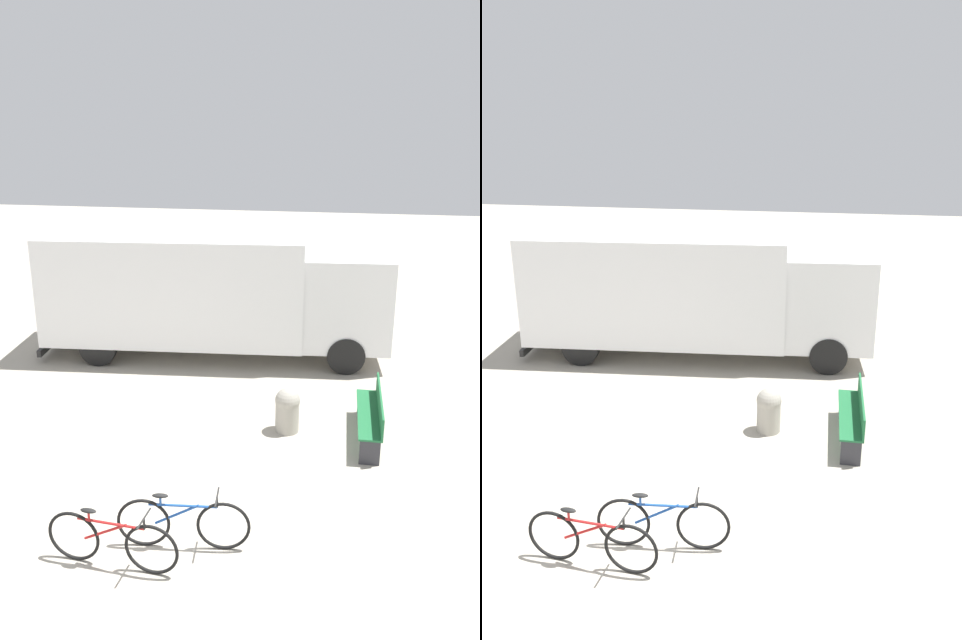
# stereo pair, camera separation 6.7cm
# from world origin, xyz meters

# --- Properties ---
(ground_plane) EXTENTS (60.00, 60.00, 0.00)m
(ground_plane) POSITION_xyz_m (0.00, 0.00, 0.00)
(ground_plane) COLOR #A8A091
(delivery_truck) EXTENTS (8.29, 3.13, 2.93)m
(delivery_truck) POSITION_xyz_m (-0.87, 7.00, 1.62)
(delivery_truck) COLOR white
(delivery_truck) RESTS_ON ground
(park_bench) EXTENTS (0.40, 1.99, 0.86)m
(park_bench) POSITION_xyz_m (2.87, 3.20, 0.49)
(park_bench) COLOR #1E6638
(park_bench) RESTS_ON ground
(bicycle_near) EXTENTS (1.80, 0.44, 0.82)m
(bicycle_near) POSITION_xyz_m (-0.55, -0.80, 0.39)
(bicycle_near) COLOR black
(bicycle_near) RESTS_ON ground
(bicycle_middle) EXTENTS (1.80, 0.44, 0.82)m
(bicycle_middle) POSITION_xyz_m (0.26, -0.28, 0.39)
(bicycle_middle) COLOR black
(bicycle_middle) RESTS_ON ground
(bollard_near_bench) EXTENTS (0.46, 0.46, 0.84)m
(bollard_near_bench) POSITION_xyz_m (1.33, 3.20, 0.44)
(bollard_near_bench) COLOR #9E998C
(bollard_near_bench) RESTS_ON ground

